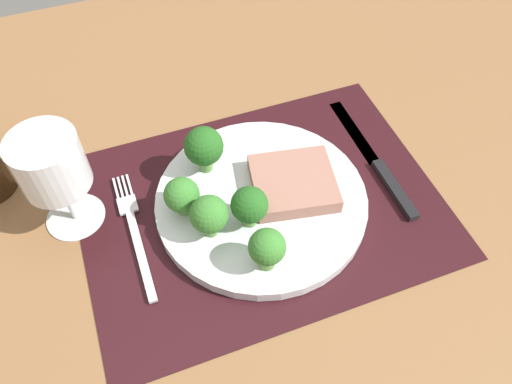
{
  "coord_description": "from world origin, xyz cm",
  "views": [
    {
      "loc": [
        -13.91,
        -35.59,
        53.51
      ],
      "look_at": [
        -0.32,
        1.07,
        1.9
      ],
      "focal_mm": 35.73,
      "sensor_mm": 36.0,
      "label": 1
    }
  ],
  "objects_px": {
    "steak": "(293,183)",
    "plate": "(261,201)",
    "fork": "(135,232)",
    "knife": "(378,165)",
    "wine_glass": "(52,168)"
  },
  "relations": [
    {
      "from": "fork",
      "to": "wine_glass",
      "type": "xyz_separation_m",
      "value": [
        -0.07,
        0.05,
        0.09
      ]
    },
    {
      "from": "fork",
      "to": "knife",
      "type": "distance_m",
      "value": 0.33
    },
    {
      "from": "knife",
      "to": "steak",
      "type": "bearing_deg",
      "value": -175.44
    },
    {
      "from": "steak",
      "to": "knife",
      "type": "bearing_deg",
      "value": 2.1
    },
    {
      "from": "plate",
      "to": "fork",
      "type": "height_order",
      "value": "plate"
    },
    {
      "from": "fork",
      "to": "wine_glass",
      "type": "relative_size",
      "value": 1.36
    },
    {
      "from": "plate",
      "to": "steak",
      "type": "height_order",
      "value": "steak"
    },
    {
      "from": "plate",
      "to": "wine_glass",
      "type": "xyz_separation_m",
      "value": [
        -0.23,
        0.07,
        0.09
      ]
    },
    {
      "from": "fork",
      "to": "wine_glass",
      "type": "height_order",
      "value": "wine_glass"
    },
    {
      "from": "plate",
      "to": "fork",
      "type": "xyz_separation_m",
      "value": [
        -0.16,
        0.01,
        -0.01
      ]
    },
    {
      "from": "plate",
      "to": "steak",
      "type": "bearing_deg",
      "value": 0.77
    },
    {
      "from": "steak",
      "to": "plate",
      "type": "bearing_deg",
      "value": -179.23
    },
    {
      "from": "steak",
      "to": "fork",
      "type": "height_order",
      "value": "steak"
    },
    {
      "from": "steak",
      "to": "fork",
      "type": "xyz_separation_m",
      "value": [
        -0.2,
        0.01,
        -0.02
      ]
    },
    {
      "from": "plate",
      "to": "knife",
      "type": "distance_m",
      "value": 0.17
    }
  ]
}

